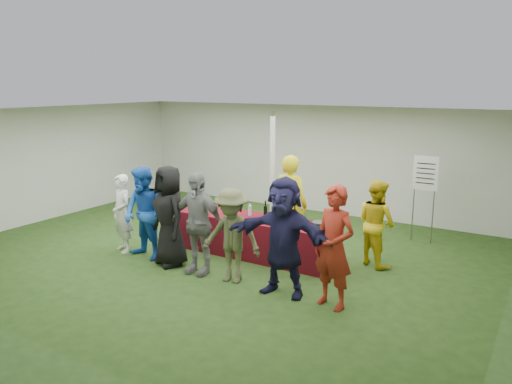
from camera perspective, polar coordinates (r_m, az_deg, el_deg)
The scene contains 18 objects.
ground at distance 9.80m, azimuth -4.24°, elevation -6.98°, with size 60.00×60.00×0.00m, color #284719.
tent at distance 10.16m, azimuth 1.88°, elevation 1.64°, with size 10.00×10.00×10.00m.
serving_table at distance 9.62m, azimuth -1.02°, elevation -4.96°, with size 3.60×0.80×0.75m, color maroon.
wine_bottles at distance 9.30m, azimuth 2.71°, elevation -2.41°, with size 0.66×0.16×0.32m.
wine_glasses at distance 9.55m, azimuth -4.48°, elevation -2.08°, with size 2.75×0.13×0.16m.
water_bottle at distance 9.55m, azimuth -0.70°, elevation -2.11°, with size 0.07×0.07×0.23m.
bar_towel at distance 8.86m, azimuth 7.51°, elevation -3.96°, with size 0.25×0.18×0.03m, color white.
dump_bucket at distance 8.57m, azimuth 7.27°, elevation -3.99°, with size 0.25×0.25×0.18m, color slate.
wine_list_sign at distance 10.68m, azimuth 18.77°, elevation 1.32°, with size 0.50×0.03×1.80m.
staff_pourer at distance 9.57m, azimuth 3.94°, elevation -1.43°, with size 0.70×0.46×1.92m, color yellow.
staff_back at distance 9.21m, azimuth 13.59°, elevation -3.44°, with size 0.76×0.60×1.57m, color gold.
customer_0 at distance 10.01m, azimuth -15.06°, elevation -2.38°, with size 0.56×0.37×1.53m, color white.
customer_1 at distance 9.48m, azimuth -12.66°, elevation -2.42°, with size 0.85×0.66×1.74m, color blue.
customer_2 at distance 9.07m, azimuth -9.86°, elevation -2.69°, with size 0.89×0.58×1.82m, color black.
customer_3 at distance 8.61m, azimuth -6.72°, elevation -3.54°, with size 1.05×0.44×1.79m, color gray.
customer_4 at distance 8.21m, azimuth -2.80°, elevation -5.01°, with size 1.02×0.59×1.58m, color #4E5330.
customer_5 at distance 7.69m, azimuth 3.16°, elevation -5.11°, with size 1.73×0.55×1.87m, color #19183A.
customer_6 at distance 7.34m, azimuth 8.90°, elevation -6.27°, with size 0.67×0.44×1.83m, color maroon.
Camera 1 is at (5.42, -7.49, 3.24)m, focal length 35.00 mm.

